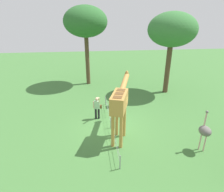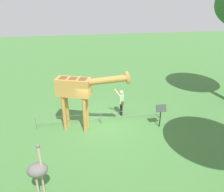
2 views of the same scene
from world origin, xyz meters
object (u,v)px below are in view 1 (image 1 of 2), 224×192
(ostrich, at_px, (205,131))
(tree_east, at_px, (172,30))
(info_sign, at_px, (117,95))
(tree_northeast, at_px, (85,22))
(visitor, at_px, (97,107))
(giraffe, at_px, (120,102))

(ostrich, height_order, tree_east, tree_east)
(ostrich, height_order, info_sign, ostrich)
(tree_northeast, bearing_deg, info_sign, -159.54)
(visitor, distance_m, tree_northeast, 9.26)
(visitor, height_order, ostrich, ostrich)
(giraffe, distance_m, ostrich, 4.52)
(ostrich, bearing_deg, tree_northeast, 26.24)
(giraffe, height_order, tree_northeast, tree_northeast)
(giraffe, distance_m, tree_northeast, 10.88)
(visitor, distance_m, ostrich, 6.60)
(ostrich, distance_m, tree_northeast, 13.92)
(tree_northeast, bearing_deg, visitor, -175.93)
(visitor, bearing_deg, ostrich, -127.67)
(ostrich, distance_m, tree_east, 9.49)
(visitor, xyz_separation_m, tree_northeast, (7.67, 0.55, 5.17))
(tree_northeast, bearing_deg, ostrich, -153.76)
(tree_east, bearing_deg, tree_northeast, 64.84)
(giraffe, height_order, info_sign, giraffe)
(tree_east, relative_size, info_sign, 5.28)
(ostrich, bearing_deg, visitor, 52.33)
(tree_east, bearing_deg, ostrich, 170.67)
(tree_east, bearing_deg, visitor, 123.23)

